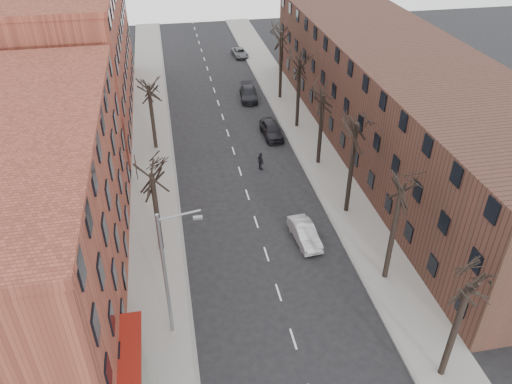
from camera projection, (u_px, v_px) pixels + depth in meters
sidewalk_left at (152, 143)px, 51.15m from camera, size 4.00×90.00×0.15m
sidewalk_right at (303, 130)px, 53.66m from camera, size 4.00×90.00×0.15m
building_left_near at (13, 223)px, 30.28m from camera, size 12.00×26.00×12.00m
building_left_far at (67, 54)px, 53.37m from camera, size 12.00×28.00×14.00m
building_right at (399, 100)px, 48.10m from camera, size 12.00×50.00×10.00m
tree_right_a at (440, 374)px, 28.36m from camera, size 5.20×5.20×10.00m
tree_right_b at (384, 278)px, 34.88m from camera, size 5.20×5.20×10.80m
tree_right_c at (346, 211)px, 41.41m from camera, size 5.20×5.20×11.60m
tree_right_d at (318, 163)px, 47.93m from camera, size 5.20×5.20×10.00m
tree_right_e at (297, 127)px, 54.46m from camera, size 5.20×5.20×10.80m
tree_right_f at (280, 98)px, 60.98m from camera, size 5.20×5.20×11.60m
tree_left_a at (162, 249)px, 37.39m from camera, size 5.20×5.20×9.50m
tree_left_b at (156, 148)px, 50.44m from camera, size 5.20×5.20×9.50m
streetlight at (168, 271)px, 28.16m from camera, size 2.45×0.22×9.03m
silver_sedan at (305, 233)px, 37.88m from camera, size 1.85×4.33×1.39m
parked_car_near at (272, 129)px, 52.19m from camera, size 2.01×4.70×1.58m
parked_car_mid at (249, 93)px, 60.38m from camera, size 2.43×5.06×1.42m
parked_car_far at (240, 53)px, 73.45m from camera, size 2.24×4.25×1.14m
pedestrian_crossing at (261, 161)px, 46.48m from camera, size 0.72×1.13×1.78m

